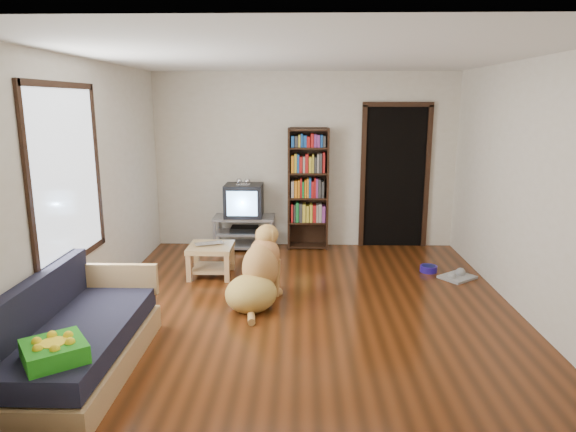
{
  "coord_description": "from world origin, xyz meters",
  "views": [
    {
      "loc": [
        -0.05,
        -5.18,
        2.17
      ],
      "look_at": [
        -0.2,
        0.5,
        0.9
      ],
      "focal_mm": 32.0,
      "sensor_mm": 36.0,
      "label": 1
    }
  ],
  "objects_px": {
    "tv_stand": "(244,231)",
    "bookshelf": "(308,182)",
    "sofa": "(77,342)",
    "grey_rag": "(457,277)",
    "dog": "(258,276)",
    "green_cushion": "(54,351)",
    "laptop": "(210,245)",
    "dog_bowl": "(429,269)",
    "crt_tv": "(244,200)",
    "coffee_table": "(211,254)"
  },
  "relations": [
    {
      "from": "green_cushion",
      "to": "laptop",
      "type": "xyz_separation_m",
      "value": [
        0.56,
        2.96,
        -0.07
      ]
    },
    {
      "from": "green_cushion",
      "to": "crt_tv",
      "type": "xyz_separation_m",
      "value": [
        0.85,
        4.25,
        0.26
      ]
    },
    {
      "from": "grey_rag",
      "to": "dog",
      "type": "bearing_deg",
      "value": -160.15
    },
    {
      "from": "dog_bowl",
      "to": "tv_stand",
      "type": "height_order",
      "value": "tv_stand"
    },
    {
      "from": "crt_tv",
      "to": "coffee_table",
      "type": "relative_size",
      "value": 1.05
    },
    {
      "from": "laptop",
      "to": "coffee_table",
      "type": "relative_size",
      "value": 0.65
    },
    {
      "from": "laptop",
      "to": "tv_stand",
      "type": "bearing_deg",
      "value": 54.24
    },
    {
      "from": "dog_bowl",
      "to": "crt_tv",
      "type": "distance_m",
      "value": 2.81
    },
    {
      "from": "grey_rag",
      "to": "dog",
      "type": "xyz_separation_m",
      "value": [
        -2.44,
        -0.88,
        0.3
      ]
    },
    {
      "from": "bookshelf",
      "to": "sofa",
      "type": "bearing_deg",
      "value": -117.32
    },
    {
      "from": "grey_rag",
      "to": "crt_tv",
      "type": "xyz_separation_m",
      "value": [
        -2.82,
        1.28,
        0.73
      ]
    },
    {
      "from": "tv_stand",
      "to": "green_cushion",
      "type": "bearing_deg",
      "value": -101.37
    },
    {
      "from": "crt_tv",
      "to": "dog",
      "type": "xyz_separation_m",
      "value": [
        0.38,
        -2.16,
        -0.42
      ]
    },
    {
      "from": "crt_tv",
      "to": "sofa",
      "type": "bearing_deg",
      "value": -104.93
    },
    {
      "from": "grey_rag",
      "to": "dog",
      "type": "height_order",
      "value": "dog"
    },
    {
      "from": "grey_rag",
      "to": "sofa",
      "type": "height_order",
      "value": "sofa"
    },
    {
      "from": "crt_tv",
      "to": "coffee_table",
      "type": "xyz_separation_m",
      "value": [
        -0.29,
        -1.26,
        -0.46
      ]
    },
    {
      "from": "grey_rag",
      "to": "tv_stand",
      "type": "xyz_separation_m",
      "value": [
        -2.82,
        1.26,
        0.25
      ]
    },
    {
      "from": "grey_rag",
      "to": "tv_stand",
      "type": "bearing_deg",
      "value": 155.85
    },
    {
      "from": "grey_rag",
      "to": "bookshelf",
      "type": "distance_m",
      "value": 2.51
    },
    {
      "from": "dog",
      "to": "sofa",
      "type": "bearing_deg",
      "value": -132.31
    },
    {
      "from": "tv_stand",
      "to": "sofa",
      "type": "distance_m",
      "value": 3.76
    },
    {
      "from": "tv_stand",
      "to": "bookshelf",
      "type": "distance_m",
      "value": 1.2
    },
    {
      "from": "green_cushion",
      "to": "crt_tv",
      "type": "bearing_deg",
      "value": 41.95
    },
    {
      "from": "sofa",
      "to": "dog",
      "type": "relative_size",
      "value": 1.71
    },
    {
      "from": "bookshelf",
      "to": "dog",
      "type": "xyz_separation_m",
      "value": [
        -0.57,
        -2.24,
        -0.68
      ]
    },
    {
      "from": "green_cushion",
      "to": "crt_tv",
      "type": "distance_m",
      "value": 4.34
    },
    {
      "from": "grey_rag",
      "to": "crt_tv",
      "type": "height_order",
      "value": "crt_tv"
    },
    {
      "from": "tv_stand",
      "to": "bookshelf",
      "type": "relative_size",
      "value": 0.5
    },
    {
      "from": "sofa",
      "to": "coffee_table",
      "type": "xyz_separation_m",
      "value": [
        0.68,
        2.4,
        0.02
      ]
    },
    {
      "from": "laptop",
      "to": "coffee_table",
      "type": "height_order",
      "value": "laptop"
    },
    {
      "from": "sofa",
      "to": "coffee_table",
      "type": "bearing_deg",
      "value": 74.08
    },
    {
      "from": "green_cushion",
      "to": "dog_bowl",
      "type": "bearing_deg",
      "value": 6.93
    },
    {
      "from": "dog_bowl",
      "to": "tv_stand",
      "type": "bearing_deg",
      "value": 158.08
    },
    {
      "from": "dog_bowl",
      "to": "sofa",
      "type": "xyz_separation_m",
      "value": [
        -3.49,
        -2.62,
        0.22
      ]
    },
    {
      "from": "bookshelf",
      "to": "dog_bowl",
      "type": "bearing_deg",
      "value": -35.23
    },
    {
      "from": "green_cushion",
      "to": "dog",
      "type": "height_order",
      "value": "dog"
    },
    {
      "from": "crt_tv",
      "to": "green_cushion",
      "type": "bearing_deg",
      "value": -101.32
    },
    {
      "from": "dog",
      "to": "tv_stand",
      "type": "bearing_deg",
      "value": 100.08
    },
    {
      "from": "green_cushion",
      "to": "sofa",
      "type": "xyz_separation_m",
      "value": [
        -0.12,
        0.6,
        -0.22
      ]
    },
    {
      "from": "laptop",
      "to": "dog_bowl",
      "type": "bearing_deg",
      "value": -17.7
    },
    {
      "from": "tv_stand",
      "to": "crt_tv",
      "type": "bearing_deg",
      "value": 90.0
    },
    {
      "from": "crt_tv",
      "to": "sofa",
      "type": "relative_size",
      "value": 0.32
    },
    {
      "from": "dog_bowl",
      "to": "tv_stand",
      "type": "xyz_separation_m",
      "value": [
        -2.52,
        1.01,
        0.23
      ]
    },
    {
      "from": "green_cushion",
      "to": "tv_stand",
      "type": "height_order",
      "value": "green_cushion"
    },
    {
      "from": "grey_rag",
      "to": "dog",
      "type": "relative_size",
      "value": 0.38
    },
    {
      "from": "laptop",
      "to": "sofa",
      "type": "relative_size",
      "value": 0.2
    },
    {
      "from": "sofa",
      "to": "tv_stand",
      "type": "bearing_deg",
      "value": 74.98
    },
    {
      "from": "dog_bowl",
      "to": "coffee_table",
      "type": "xyz_separation_m",
      "value": [
        -2.81,
        -0.22,
        0.24
      ]
    },
    {
      "from": "laptop",
      "to": "dog_bowl",
      "type": "relative_size",
      "value": 1.63
    }
  ]
}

